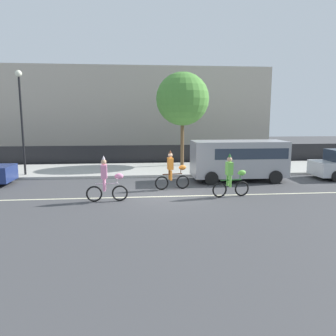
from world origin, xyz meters
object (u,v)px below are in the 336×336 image
parked_van_grey (240,157)px  street_lamp_post (21,107)px  parade_cyclist_lime (231,178)px  parade_cyclist_orange (173,172)px  parade_cyclist_pink (107,182)px

parked_van_grey → street_lamp_post: street_lamp_post is taller
parked_van_grey → parade_cyclist_lime: bearing=-112.8°
parade_cyclist_orange → parked_van_grey: parked_van_grey is taller
parade_cyclist_pink → street_lamp_post: (-5.21, 6.00, 3.15)m
parade_cyclist_pink → parade_cyclist_orange: bearing=34.1°
parade_cyclist_pink → street_lamp_post: 8.55m
parade_cyclist_orange → street_lamp_post: street_lamp_post is taller
parade_cyclist_lime → parked_van_grey: parked_van_grey is taller
street_lamp_post → parade_cyclist_lime: bearing=-28.5°
parade_cyclist_pink → parade_cyclist_lime: bearing=3.0°
parked_van_grey → parade_cyclist_pink: bearing=-150.9°
parade_cyclist_orange → parked_van_grey: size_ratio=0.38×
parked_van_grey → street_lamp_post: bearing=169.6°
parade_cyclist_pink → parade_cyclist_orange: size_ratio=1.00×
parade_cyclist_orange → street_lamp_post: 9.61m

